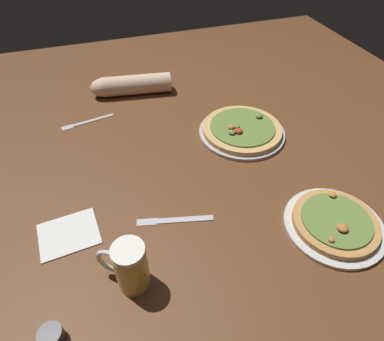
{
  "coord_description": "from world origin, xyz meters",
  "views": [
    {
      "loc": [
        -0.24,
        -0.74,
        0.76
      ],
      "look_at": [
        0.0,
        0.0,
        0.02
      ],
      "focal_mm": 30.77,
      "sensor_mm": 36.0,
      "label": 1
    }
  ],
  "objects_px": {
    "pizza_plate_far": "(242,130)",
    "fork_left": "(86,122)",
    "diner_arm": "(129,85)",
    "napkin_folded": "(69,233)",
    "ramekin_sauce": "(51,336)",
    "knife_right": "(175,220)",
    "pizza_plate_near": "(335,223)",
    "beer_mug_dark": "(130,266)"
  },
  "relations": [
    {
      "from": "pizza_plate_far",
      "to": "fork_left",
      "type": "height_order",
      "value": "pizza_plate_far"
    },
    {
      "from": "pizza_plate_far",
      "to": "diner_arm",
      "type": "xyz_separation_m",
      "value": [
        -0.35,
        0.42,
        0.03
      ]
    },
    {
      "from": "napkin_folded",
      "to": "fork_left",
      "type": "distance_m",
      "value": 0.54
    },
    {
      "from": "pizza_plate_far",
      "to": "ramekin_sauce",
      "type": "distance_m",
      "value": 0.88
    },
    {
      "from": "knife_right",
      "to": "diner_arm",
      "type": "xyz_separation_m",
      "value": [
        0.01,
        0.74,
        0.04
      ]
    },
    {
      "from": "pizza_plate_near",
      "to": "fork_left",
      "type": "xyz_separation_m",
      "value": [
        -0.62,
        0.74,
        -0.01
      ]
    },
    {
      "from": "napkin_folded",
      "to": "diner_arm",
      "type": "height_order",
      "value": "diner_arm"
    },
    {
      "from": "beer_mug_dark",
      "to": "fork_left",
      "type": "height_order",
      "value": "beer_mug_dark"
    },
    {
      "from": "beer_mug_dark",
      "to": "diner_arm",
      "type": "height_order",
      "value": "beer_mug_dark"
    },
    {
      "from": "diner_arm",
      "to": "knife_right",
      "type": "bearing_deg",
      "value": -90.62
    },
    {
      "from": "pizza_plate_far",
      "to": "beer_mug_dark",
      "type": "height_order",
      "value": "beer_mug_dark"
    },
    {
      "from": "fork_left",
      "to": "ramekin_sauce",
      "type": "bearing_deg",
      "value": -100.1
    },
    {
      "from": "fork_left",
      "to": "knife_right",
      "type": "relative_size",
      "value": 0.93
    },
    {
      "from": "diner_arm",
      "to": "pizza_plate_near",
      "type": "bearing_deg",
      "value": -65.37
    },
    {
      "from": "fork_left",
      "to": "diner_arm",
      "type": "distance_m",
      "value": 0.26
    },
    {
      "from": "diner_arm",
      "to": "fork_left",
      "type": "bearing_deg",
      "value": -141.72
    },
    {
      "from": "beer_mug_dark",
      "to": "knife_right",
      "type": "height_order",
      "value": "beer_mug_dark"
    },
    {
      "from": "pizza_plate_near",
      "to": "pizza_plate_far",
      "type": "bearing_deg",
      "value": 97.79
    },
    {
      "from": "fork_left",
      "to": "diner_arm",
      "type": "bearing_deg",
      "value": 38.28
    },
    {
      "from": "napkin_folded",
      "to": "diner_arm",
      "type": "relative_size",
      "value": 0.46
    },
    {
      "from": "pizza_plate_far",
      "to": "diner_arm",
      "type": "relative_size",
      "value": 0.93
    },
    {
      "from": "napkin_folded",
      "to": "knife_right",
      "type": "bearing_deg",
      "value": -8.91
    },
    {
      "from": "knife_right",
      "to": "napkin_folded",
      "type": "bearing_deg",
      "value": 171.09
    },
    {
      "from": "pizza_plate_far",
      "to": "knife_right",
      "type": "bearing_deg",
      "value": -138.32
    },
    {
      "from": "pizza_plate_far",
      "to": "fork_left",
      "type": "xyz_separation_m",
      "value": [
        -0.55,
        0.26,
        -0.01
      ]
    },
    {
      "from": "pizza_plate_near",
      "to": "fork_left",
      "type": "distance_m",
      "value": 0.96
    },
    {
      "from": "ramekin_sauce",
      "to": "fork_left",
      "type": "relative_size",
      "value": 0.26
    },
    {
      "from": "napkin_folded",
      "to": "pizza_plate_far",
      "type": "bearing_deg",
      "value": 22.65
    },
    {
      "from": "knife_right",
      "to": "pizza_plate_far",
      "type": "bearing_deg",
      "value": 41.68
    },
    {
      "from": "pizza_plate_near",
      "to": "knife_right",
      "type": "xyz_separation_m",
      "value": [
        -0.42,
        0.16,
        -0.01
      ]
    },
    {
      "from": "pizza_plate_near",
      "to": "ramekin_sauce",
      "type": "relative_size",
      "value": 5.32
    },
    {
      "from": "beer_mug_dark",
      "to": "fork_left",
      "type": "relative_size",
      "value": 0.7
    },
    {
      "from": "napkin_folded",
      "to": "pizza_plate_near",
      "type": "bearing_deg",
      "value": -16.32
    },
    {
      "from": "pizza_plate_near",
      "to": "beer_mug_dark",
      "type": "height_order",
      "value": "beer_mug_dark"
    },
    {
      "from": "napkin_folded",
      "to": "fork_left",
      "type": "relative_size",
      "value": 0.77
    },
    {
      "from": "napkin_folded",
      "to": "knife_right",
      "type": "distance_m",
      "value": 0.3
    },
    {
      "from": "ramekin_sauce",
      "to": "fork_left",
      "type": "distance_m",
      "value": 0.82
    },
    {
      "from": "pizza_plate_far",
      "to": "beer_mug_dark",
      "type": "bearing_deg",
      "value": -137.29
    },
    {
      "from": "diner_arm",
      "to": "pizza_plate_far",
      "type": "bearing_deg",
      "value": -50.48
    },
    {
      "from": "pizza_plate_near",
      "to": "diner_arm",
      "type": "height_order",
      "value": "diner_arm"
    },
    {
      "from": "pizza_plate_near",
      "to": "napkin_folded",
      "type": "xyz_separation_m",
      "value": [
        -0.71,
        0.21,
        -0.01
      ]
    },
    {
      "from": "ramekin_sauce",
      "to": "knife_right",
      "type": "relative_size",
      "value": 0.24
    }
  ]
}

